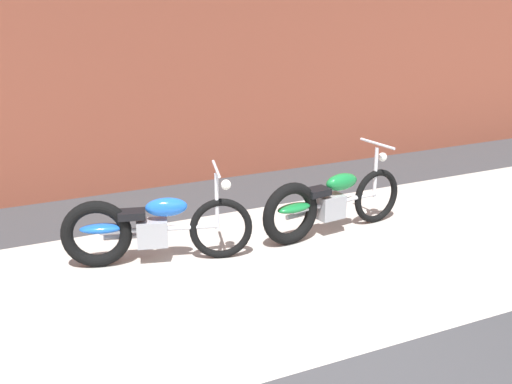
# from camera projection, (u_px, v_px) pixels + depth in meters

# --- Properties ---
(ground_plane) EXTENTS (80.00, 80.00, 0.00)m
(ground_plane) POSITION_uv_depth(u_px,v_px,m) (322.00, 366.00, 4.95)
(ground_plane) COLOR #38383A
(sidewalk_slab) EXTENTS (36.00, 3.50, 0.01)m
(sidewalk_slab) POSITION_uv_depth(u_px,v_px,m) (233.00, 277.00, 6.45)
(sidewalk_slab) COLOR #B2ADA3
(sidewalk_slab) RESTS_ON ground
(motorcycle_blue) EXTENTS (1.96, 0.79, 1.03)m
(motorcycle_blue) POSITION_uv_depth(u_px,v_px,m) (144.00, 228.00, 6.65)
(motorcycle_blue) COLOR black
(motorcycle_blue) RESTS_ON ground
(motorcycle_green) EXTENTS (2.00, 0.58, 1.03)m
(motorcycle_green) POSITION_uv_depth(u_px,v_px,m) (325.00, 203.00, 7.40)
(motorcycle_green) COLOR black
(motorcycle_green) RESTS_ON ground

